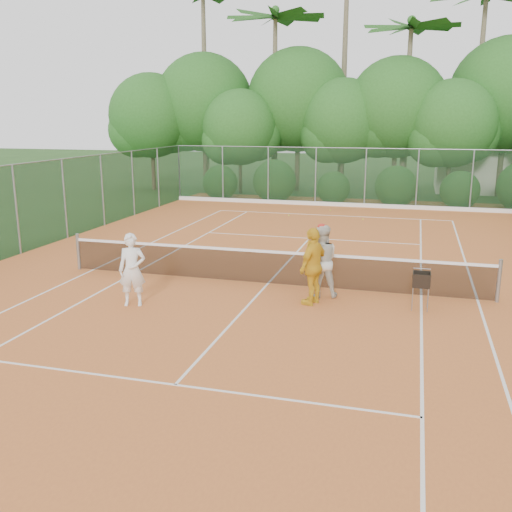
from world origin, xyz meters
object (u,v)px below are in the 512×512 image
Objects in this scene: player_white at (132,270)px; player_yellow at (313,266)px; player_center_grp at (321,261)px; ball_hopper at (421,280)px.

player_yellow is at bearing -0.84° from player_white.
player_white is at bearing -52.68° from player_yellow.
player_yellow is (4.22, 1.29, 0.06)m from player_white.
player_yellow reaches higher than player_white.
player_center_grp is 2.09× the size of ball_hopper.
player_yellow is (-0.08, -0.64, 0.01)m from player_center_grp.
player_white is 0.94× the size of player_center_grp.
player_center_grp is (4.31, 1.93, 0.05)m from player_white.
player_white is at bearing -155.39° from ball_hopper.
player_center_grp is at bearing -176.74° from ball_hopper.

